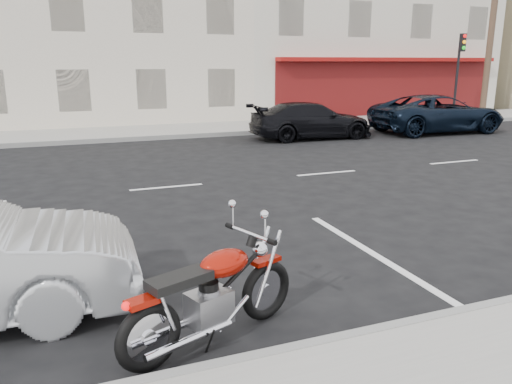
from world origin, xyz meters
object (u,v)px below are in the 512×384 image
at_px(motorcycle, 268,277).
at_px(car_far, 311,120).
at_px(utility_pole, 493,17).
at_px(traffic_light, 459,65).
at_px(fire_hydrant, 427,109).
at_px(suv_far, 438,114).

distance_m(motorcycle, car_far, 13.21).
relative_size(motorcycle, car_far, 0.44).
relative_size(utility_pole, traffic_light, 2.37).
relative_size(utility_pole, motorcycle, 4.58).
xyz_separation_m(fire_hydrant, car_far, (-7.68, -3.12, 0.12)).
xyz_separation_m(utility_pole, suv_far, (-5.84, -3.55, -4.01)).
distance_m(fire_hydrant, suv_far, 4.17).
bearing_deg(car_far, utility_pole, -71.61).
distance_m(utility_pole, suv_far, 7.92).
relative_size(suv_far, car_far, 1.18).
bearing_deg(suv_far, traffic_light, -47.63).
bearing_deg(traffic_light, fire_hydrant, 173.64).
height_order(utility_pole, fire_hydrant, utility_pole).
height_order(traffic_light, suv_far, traffic_light).
relative_size(fire_hydrant, motorcycle, 0.37).
distance_m(utility_pole, motorcycle, 23.37).
bearing_deg(fire_hydrant, suv_far, -124.14).
xyz_separation_m(fire_hydrant, suv_far, (-2.34, -3.45, 0.20)).
xyz_separation_m(fire_hydrant, motorcycle, (-14.12, -14.66, -0.06)).
bearing_deg(suv_far, motorcycle, 135.42).
xyz_separation_m(traffic_light, suv_far, (-3.84, -3.28, -1.83)).
relative_size(traffic_light, car_far, 0.85).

